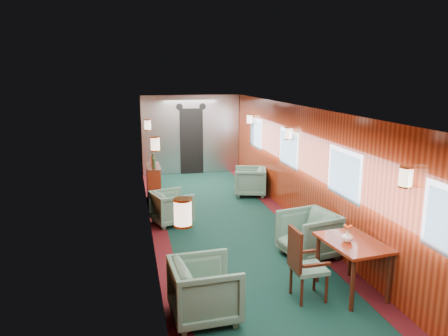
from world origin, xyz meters
The scene contains 12 objects.
room centered at (0.00, 0.00, 1.63)m, with size 12.00×12.10×2.40m.
bulkhead centered at (0.00, 5.91, 1.18)m, with size 2.98×0.17×2.39m.
windows_right centered at (1.49, 0.25, 1.45)m, with size 0.02×8.60×0.80m.
wall_sconces centered at (0.00, 0.57, 1.79)m, with size 2.97×7.97×0.25m.
dining_table centered at (1.11, -2.08, 0.64)m, with size 0.81×1.08×0.76m.
side_chair centered at (0.36, -2.12, 0.55)m, with size 0.47×0.50×1.02m.
credenza centered at (-1.34, 2.90, 0.46)m, with size 0.32×1.01×1.18m.
flower_vase centered at (1.02, -2.08, 0.84)m, with size 0.16×0.16×0.16m, color white.
armchair_left_near centered at (-1.00, -2.31, 0.38)m, with size 0.81×0.84×0.76m, color #204C3F.
armchair_left_far centered at (-1.06, 1.35, 0.34)m, with size 0.72×0.75×0.68m, color #204C3F.
armchair_right_near centered at (1.02, -0.81, 0.39)m, with size 0.83×0.85×0.77m, color #204C3F.
armchair_right_far centered at (1.08, 3.07, 0.36)m, with size 0.76×0.78×0.71m, color #204C3F.
Camera 1 is at (-1.83, -7.23, 3.02)m, focal length 35.00 mm.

